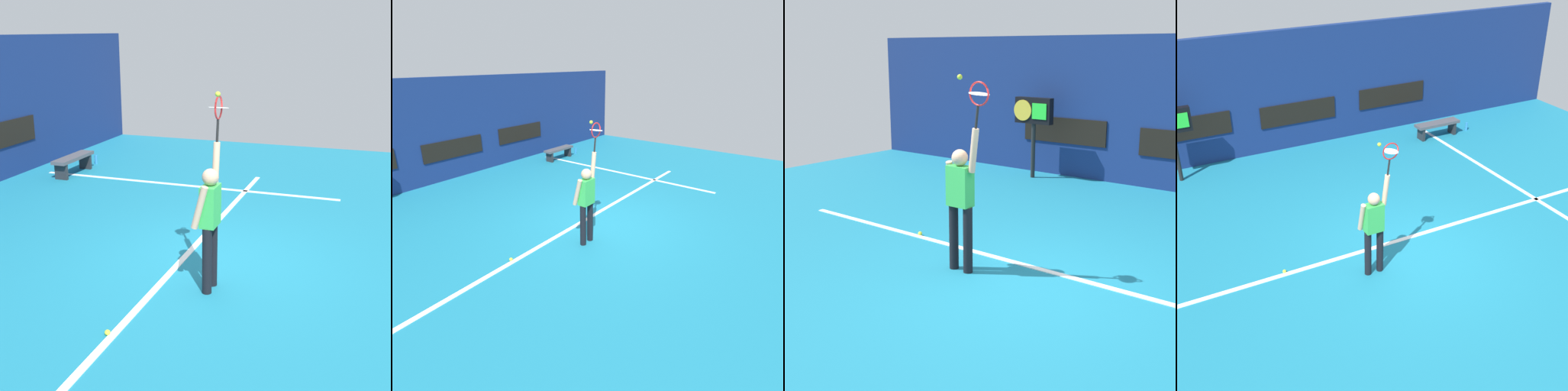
% 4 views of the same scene
% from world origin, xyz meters
% --- Properties ---
extents(ground_plane, '(18.00, 18.00, 0.00)m').
position_xyz_m(ground_plane, '(0.00, 0.00, 0.00)').
color(ground_plane, teal).
extents(back_wall, '(18.00, 0.20, 3.28)m').
position_xyz_m(back_wall, '(0.00, 6.22, 1.64)').
color(back_wall, navy).
rests_on(back_wall, ground_plane).
extents(sponsor_banner_center, '(2.20, 0.03, 0.60)m').
position_xyz_m(sponsor_banner_center, '(0.00, 6.10, 1.01)').
color(sponsor_banner_center, black).
extents(sponsor_banner_portside, '(2.20, 0.03, 0.60)m').
position_xyz_m(sponsor_banner_portside, '(-3.00, 6.10, 1.09)').
color(sponsor_banner_portside, black).
extents(sponsor_banner_starboard, '(2.20, 0.03, 0.60)m').
position_xyz_m(sponsor_banner_starboard, '(3.00, 6.10, 1.06)').
color(sponsor_banner_starboard, black).
extents(court_baseline, '(10.00, 0.10, 0.01)m').
position_xyz_m(court_baseline, '(0.00, 0.53, 0.01)').
color(court_baseline, white).
rests_on(court_baseline, ground_plane).
extents(court_sideline, '(0.10, 7.00, 0.01)m').
position_xyz_m(court_sideline, '(3.77, 2.00, 0.01)').
color(court_sideline, white).
rests_on(court_sideline, ground_plane).
extents(tennis_player, '(0.56, 0.31, 1.99)m').
position_xyz_m(tennis_player, '(-0.93, -0.16, 1.01)').
color(tennis_player, black).
rests_on(tennis_player, ground_plane).
extents(tennis_racket, '(0.35, 0.27, 0.62)m').
position_xyz_m(tennis_racket, '(-0.62, -0.16, 2.39)').
color(tennis_racket, black).
extents(tennis_ball, '(0.07, 0.07, 0.07)m').
position_xyz_m(tennis_ball, '(-0.87, -0.23, 2.63)').
color(tennis_ball, '#CCE033').
extents(court_bench, '(1.40, 0.36, 0.45)m').
position_xyz_m(court_bench, '(3.86, 4.87, 0.34)').
color(court_bench, '#4C4C51').
rests_on(court_bench, ground_plane).
extents(water_bottle, '(0.07, 0.07, 0.24)m').
position_xyz_m(water_bottle, '(4.95, 4.87, 0.12)').
color(water_bottle, '#338CD8').
rests_on(water_bottle, ground_plane).
extents(spare_ball, '(0.07, 0.07, 0.07)m').
position_xyz_m(spare_ball, '(-2.45, 0.59, 0.03)').
color(spare_ball, '#CCE033').
rests_on(spare_ball, ground_plane).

